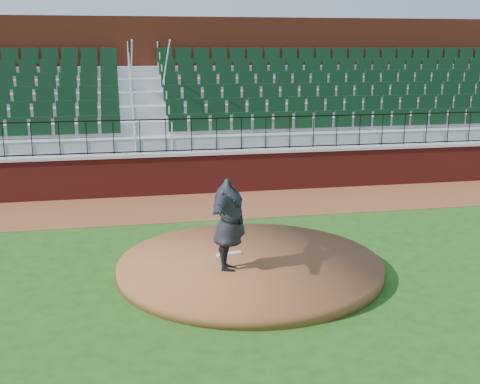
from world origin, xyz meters
name	(u,v)px	position (x,y,z in m)	size (l,w,h in m)	color
ground	(255,271)	(0.00, 0.00, 0.00)	(90.00, 90.00, 0.00)	#1F4A15
warning_track	(213,205)	(0.00, 5.40, 0.01)	(34.00, 3.20, 0.01)	brown
field_wall	(205,174)	(0.00, 7.00, 0.60)	(34.00, 0.35, 1.20)	maroon
wall_cap	(204,153)	(0.00, 7.00, 1.25)	(34.00, 0.45, 0.10)	#B7B7B7
wall_railing	(204,135)	(0.00, 7.00, 1.80)	(34.00, 0.05, 1.00)	black
seating_stands	(193,110)	(0.00, 9.72, 2.30)	(34.00, 5.10, 4.60)	gray
concourse_wall	(183,91)	(0.00, 12.52, 2.75)	(34.00, 0.50, 5.50)	maroon
pitchers_mound	(250,266)	(-0.11, -0.02, 0.12)	(5.28, 5.28, 0.25)	brown
pitching_rubber	(229,254)	(-0.45, 0.40, 0.27)	(0.52, 0.13, 0.03)	silver
pitcher	(229,225)	(-0.60, -0.44, 1.15)	(2.20, 0.60, 1.79)	black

